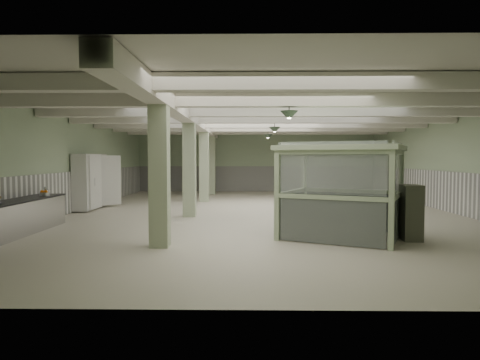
{
  "coord_description": "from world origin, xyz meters",
  "views": [
    {
      "loc": [
        -0.53,
        -15.56,
        2.02
      ],
      "look_at": [
        -0.75,
        -1.88,
        1.3
      ],
      "focal_mm": 32.0,
      "sensor_mm": 36.0,
      "label": 1
    }
  ],
  "objects_px": {
    "walkin_cooler": "(91,182)",
    "prep_counter": "(13,218)",
    "guard_booth": "(342,174)",
    "filing_cabinet": "(411,213)"
  },
  "relations": [
    {
      "from": "walkin_cooler",
      "to": "prep_counter",
      "type": "bearing_deg",
      "value": -89.17
    },
    {
      "from": "walkin_cooler",
      "to": "guard_booth",
      "type": "bearing_deg",
      "value": -34.23
    },
    {
      "from": "prep_counter",
      "to": "guard_booth",
      "type": "relative_size",
      "value": 1.26
    },
    {
      "from": "prep_counter",
      "to": "guard_booth",
      "type": "bearing_deg",
      "value": 0.06
    },
    {
      "from": "prep_counter",
      "to": "walkin_cooler",
      "type": "height_order",
      "value": "walkin_cooler"
    },
    {
      "from": "prep_counter",
      "to": "filing_cabinet",
      "type": "xyz_separation_m",
      "value": [
        10.01,
        -0.36,
        0.22
      ]
    },
    {
      "from": "walkin_cooler",
      "to": "guard_booth",
      "type": "xyz_separation_m",
      "value": [
        8.48,
        -5.77,
        0.55
      ]
    },
    {
      "from": "prep_counter",
      "to": "walkin_cooler",
      "type": "xyz_separation_m",
      "value": [
        -0.08,
        5.78,
        0.6
      ]
    },
    {
      "from": "filing_cabinet",
      "to": "walkin_cooler",
      "type": "bearing_deg",
      "value": 152.84
    },
    {
      "from": "walkin_cooler",
      "to": "guard_booth",
      "type": "relative_size",
      "value": 0.63
    }
  ]
}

